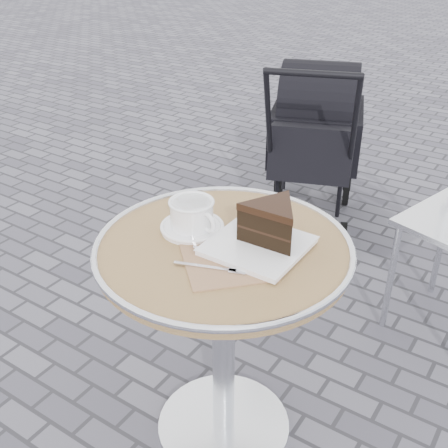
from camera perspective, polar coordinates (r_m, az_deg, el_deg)
The scene contains 5 objects.
ground at distance 2.02m, azimuth -0.04°, elevation -20.02°, with size 80.00×80.00×0.00m, color #5C5B65.
cafe_table at distance 1.63m, azimuth -0.04°, elevation -7.08°, with size 0.72×0.72×0.74m.
cappuccino_set at distance 1.59m, azimuth -3.24°, elevation 0.67°, with size 0.19×0.19×0.09m.
cake_plate_set at distance 1.50m, azimuth 4.47°, elevation -0.42°, with size 0.34×0.42×0.13m.
baby_stroller at distance 3.03m, azimuth 9.14°, elevation 7.96°, with size 0.72×1.02×0.97m.
Camera 1 is at (0.72, -1.09, 1.55)m, focal length 45.00 mm.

